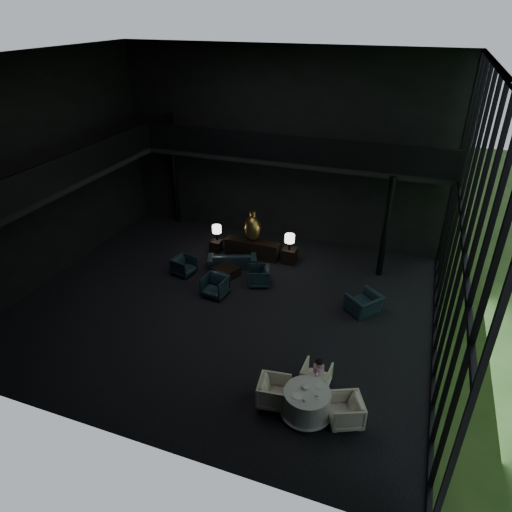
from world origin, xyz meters
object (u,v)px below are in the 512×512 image
(window_armchair, at_px, (364,301))
(child, at_px, (319,369))
(table_lamp_left, at_px, (217,230))
(dining_chair_north, at_px, (316,375))
(console, at_px, (252,249))
(lounge_armchair_south, at_px, (215,284))
(dining_chair_east, at_px, (345,409))
(side_table_left, at_px, (216,246))
(sofa, at_px, (232,257))
(coffee_table, at_px, (226,272))
(lounge_armchair_east, at_px, (259,275))
(dining_table, at_px, (306,404))
(side_table_right, at_px, (289,255))
(table_lamp_right, at_px, (290,239))
(lounge_armchair_west, at_px, (184,265))
(dining_chair_west, at_px, (274,390))
(bronze_urn, at_px, (253,228))

(window_armchair, relative_size, child, 1.67)
(table_lamp_left, relative_size, dining_chair_north, 0.85)
(child, bearing_deg, console, -56.23)
(lounge_armchair_south, bearing_deg, table_lamp_left, 119.00)
(dining_chair_east, relative_size, child, 1.43)
(side_table_left, bearing_deg, sofa, -39.05)
(lounge_armchair_south, height_order, coffee_table, lounge_armchair_south)
(lounge_armchair_east, relative_size, dining_table, 0.61)
(side_table_right, height_order, dining_chair_east, dining_chair_east)
(table_lamp_right, bearing_deg, child, -67.17)
(child, bearing_deg, table_lamp_right, -67.17)
(side_table_right, bearing_deg, table_lamp_right, -90.00)
(lounge_armchair_east, relative_size, child, 1.32)
(table_lamp_right, bearing_deg, side_table_right, 90.00)
(side_table_left, distance_m, dining_chair_north, 8.56)
(sofa, bearing_deg, lounge_armchair_east, 124.59)
(lounge_armchair_west, bearing_deg, table_lamp_right, -46.97)
(side_table_left, relative_size, lounge_armchair_west, 0.63)
(dining_chair_west, bearing_deg, child, -56.10)
(table_lamp_right, relative_size, dining_chair_north, 0.88)
(child, bearing_deg, lounge_armchair_west, -33.81)
(side_table_left, distance_m, coffee_table, 2.10)
(table_lamp_right, distance_m, coffee_table, 2.84)
(lounge_armchair_south, xyz_separation_m, child, (4.56, -3.28, 0.30))
(bronze_urn, bearing_deg, lounge_armchair_east, -63.97)
(lounge_armchair_west, relative_size, lounge_armchair_south, 0.86)
(dining_table, bearing_deg, console, 119.93)
(console, xyz_separation_m, dining_table, (4.25, -7.38, -0.04))
(lounge_armchair_south, xyz_separation_m, dining_chair_west, (3.59, -4.13, -0.02))
(lounge_armchair_west, bearing_deg, dining_chair_west, -122.38)
(lounge_armchair_west, height_order, dining_table, lounge_armchair_west)
(console, relative_size, table_lamp_left, 3.57)
(side_table_right, bearing_deg, dining_chair_west, -76.60)
(bronze_urn, xyz_separation_m, side_table_left, (-1.60, -0.17, -1.03))
(coffee_table, height_order, dining_chair_north, dining_chair_north)
(sofa, xyz_separation_m, child, (4.82, -5.49, 0.39))
(bronze_urn, distance_m, side_table_right, 1.87)
(bronze_urn, height_order, window_armchair, bronze_urn)
(bronze_urn, relative_size, sofa, 0.69)
(lounge_armchair_east, height_order, child, child)
(window_armchair, bearing_deg, table_lamp_right, -86.98)
(dining_table, relative_size, dining_chair_north, 1.80)
(table_lamp_left, distance_m, dining_table, 9.47)
(lounge_armchair_east, height_order, dining_chair_west, dining_chair_west)
(dining_chair_west, bearing_deg, dining_chair_north, -49.51)
(table_lamp_left, relative_size, sofa, 0.34)
(console, distance_m, window_armchair, 5.51)
(dining_chair_east, bearing_deg, lounge_armchair_south, -151.58)
(sofa, relative_size, lounge_armchair_south, 2.03)
(console, height_order, lounge_armchair_west, lounge_armchair_west)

